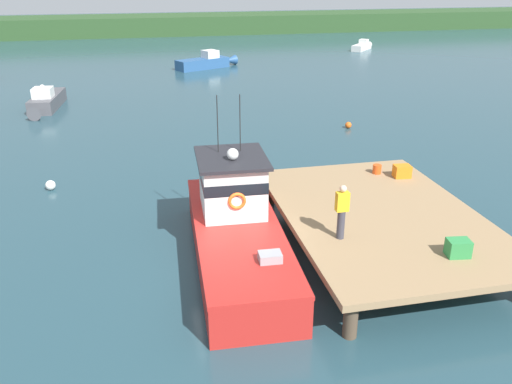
# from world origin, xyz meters

# --- Properties ---
(ground_plane) EXTENTS (200.00, 200.00, 0.00)m
(ground_plane) POSITION_xyz_m (0.00, 0.00, 0.00)
(ground_plane) COLOR #23424C
(dock) EXTENTS (6.00, 9.00, 1.20)m
(dock) POSITION_xyz_m (4.80, 0.00, 1.07)
(dock) COLOR #4C3D2D
(dock) RESTS_ON ground
(main_fishing_boat) EXTENTS (2.89, 9.87, 4.80)m
(main_fishing_boat) POSITION_xyz_m (0.23, 0.59, 1.01)
(main_fishing_boat) COLOR red
(main_fishing_boat) RESTS_ON ground
(crate_single_by_cleat) EXTENTS (0.65, 0.52, 0.47)m
(crate_single_by_cleat) POSITION_xyz_m (5.64, -2.97, 1.44)
(crate_single_by_cleat) COLOR #2D8442
(crate_single_by_cleat) RESTS_ON dock
(crate_single_far) EXTENTS (0.64, 0.49, 0.46)m
(crate_single_far) POSITION_xyz_m (6.86, 2.72, 1.43)
(crate_single_far) COLOR orange
(crate_single_far) RESTS_ON dock
(bait_bucket) EXTENTS (0.32, 0.32, 0.34)m
(bait_bucket) POSITION_xyz_m (6.13, 3.28, 1.37)
(bait_bucket) COLOR #E04C19
(bait_bucket) RESTS_ON dock
(deckhand_by_the_boat) EXTENTS (0.36, 0.22, 1.63)m
(deckhand_by_the_boat) POSITION_xyz_m (2.93, -1.32, 2.06)
(deckhand_by_the_boat) COLOR #383842
(deckhand_by_the_boat) RESTS_ON dock
(moored_boat_mid_harbor) EXTENTS (5.93, 3.71, 1.53)m
(moored_boat_mid_harbor) POSITION_xyz_m (3.71, 34.14, 0.53)
(moored_boat_mid_harbor) COLOR #285184
(moored_boat_mid_harbor) RESTS_ON ground
(moored_boat_near_channel) EXTENTS (1.86, 5.75, 1.44)m
(moored_boat_near_channel) POSITION_xyz_m (-8.23, 21.48, 0.50)
(moored_boat_near_channel) COLOR #4C4C51
(moored_boat_near_channel) RESTS_ON ground
(moored_boat_far_right) EXTENTS (3.51, 3.70, 1.08)m
(moored_boat_far_right) POSITION_xyz_m (21.94, 41.98, 0.37)
(moored_boat_far_right) COLOR silver
(moored_boat_far_right) RESTS_ON ground
(mooring_buoy_outer) EXTENTS (0.38, 0.38, 0.38)m
(mooring_buoy_outer) POSITION_xyz_m (-9.36, 27.63, 0.19)
(mooring_buoy_outer) COLOR silver
(mooring_buoy_outer) RESTS_ON ground
(mooring_buoy_spare_mooring) EXTENTS (0.40, 0.40, 0.40)m
(mooring_buoy_spare_mooring) POSITION_xyz_m (-6.19, 7.28, 0.20)
(mooring_buoy_spare_mooring) COLOR silver
(mooring_buoy_spare_mooring) RESTS_ON ground
(mooring_buoy_channel_marker) EXTENTS (0.36, 0.36, 0.36)m
(mooring_buoy_channel_marker) POSITION_xyz_m (8.96, 13.16, 0.18)
(mooring_buoy_channel_marker) COLOR #EA5B19
(mooring_buoy_channel_marker) RESTS_ON ground
(far_shoreline) EXTENTS (120.00, 8.00, 2.40)m
(far_shoreline) POSITION_xyz_m (0.00, 62.00, 1.20)
(far_shoreline) COLOR #284723
(far_shoreline) RESTS_ON ground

